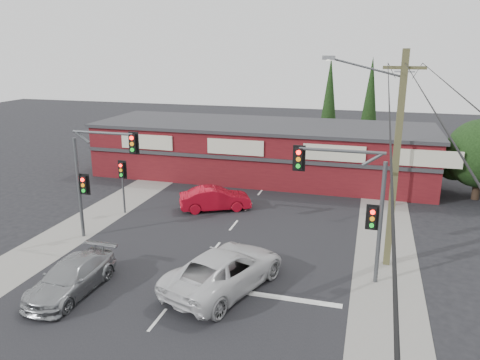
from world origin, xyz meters
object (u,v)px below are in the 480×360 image
(red_sedan, at_px, (215,199))
(utility_pole, at_px, (393,154))
(white_suv, at_px, (225,269))
(silver_suv, at_px, (71,277))
(shop_building, at_px, (262,150))

(red_sedan, height_order, utility_pole, utility_pole)
(white_suv, bearing_deg, red_sedan, -49.44)
(silver_suv, height_order, utility_pole, utility_pole)
(silver_suv, bearing_deg, red_sedan, 79.07)
(white_suv, distance_m, red_sedan, 10.09)
(red_sedan, bearing_deg, shop_building, -32.53)
(silver_suv, relative_size, utility_pole, 0.48)
(red_sedan, bearing_deg, utility_pole, -143.08)
(shop_building, distance_m, utility_pole, 17.15)
(white_suv, bearing_deg, utility_pole, -127.88)
(white_suv, xyz_separation_m, shop_building, (-2.73, 18.27, 1.28))
(utility_pole, bearing_deg, red_sedan, 153.46)
(white_suv, bearing_deg, silver_suv, 38.94)
(silver_suv, xyz_separation_m, red_sedan, (2.47, 11.59, 0.04))
(silver_suv, height_order, red_sedan, red_sedan)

